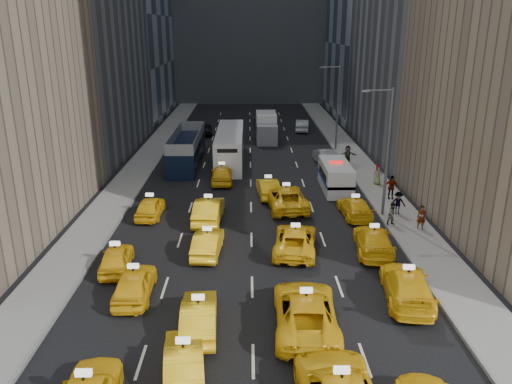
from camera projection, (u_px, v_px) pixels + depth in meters
ground at (252, 308)px, 23.79m from camera, size 160.00×160.00×0.00m
sidewalk_west at (140, 167)px, 47.35m from camera, size 3.00×90.00×0.15m
sidewalk_east at (360, 166)px, 47.64m from camera, size 3.00×90.00×0.15m
curb_west at (155, 167)px, 47.37m from camera, size 0.15×90.00×0.18m
curb_east at (345, 166)px, 47.61m from camera, size 0.15×90.00×0.18m
streetlight_near at (386, 148)px, 33.76m from camera, size 2.15×0.22×9.00m
streetlight_far at (337, 105)px, 52.74m from camera, size 2.15×0.22×9.00m
taxi_1 at (184, 361)px, 18.92m from camera, size 1.98×4.32×1.37m
taxi_4 at (135, 283)px, 24.53m from camera, size 1.83×4.34×1.46m
taxi_5 at (199, 316)px, 21.82m from camera, size 1.75×4.40×1.42m
taxi_6 at (306, 311)px, 21.99m from camera, size 2.94×5.98×1.63m
taxi_7 at (407, 285)px, 24.27m from camera, size 2.85×5.56×1.54m
taxi_8 at (116, 258)px, 27.34m from camera, size 1.95×4.06×1.34m
taxi_9 at (208, 243)px, 29.23m from camera, size 1.74×4.30×1.39m
taxi_10 at (295, 240)px, 29.58m from camera, size 3.08×5.49×1.45m
taxi_11 at (373, 240)px, 29.48m from camera, size 2.57×5.22×1.46m
taxi_12 at (150, 207)px, 35.02m from camera, size 1.77×4.16×1.40m
taxi_13 at (209, 210)px, 34.11m from camera, size 1.97×5.02×1.63m
taxi_14 at (286, 197)px, 36.65m from camera, size 3.28×6.09×1.63m
taxi_15 at (355, 208)px, 35.05m from camera, size 2.08×4.66×1.33m
taxi_16 at (222, 174)px, 42.62m from camera, size 1.91×4.52×1.52m
taxi_17 at (268, 188)px, 39.23m from camera, size 1.90×4.43×1.42m
nypd_van at (336, 177)px, 40.73m from camera, size 2.39×5.70×2.41m
double_decker at (187, 149)px, 47.99m from camera, size 3.09×11.16×3.21m
city_bus at (230, 146)px, 49.06m from camera, size 2.61×12.15×3.13m
box_truck at (266, 127)px, 58.53m from camera, size 2.41×6.81×3.10m
misc_car_0 at (325, 156)px, 48.41m from camera, size 2.02×4.81×1.55m
misc_car_1 at (202, 129)px, 61.89m from camera, size 2.74×5.15×1.38m
misc_car_2 at (262, 120)px, 67.44m from camera, size 2.41×5.27×1.50m
misc_car_3 at (228, 123)px, 65.24m from camera, size 2.12×4.42×1.46m
misc_car_4 at (302, 125)px, 63.87m from camera, size 2.10×4.70×1.50m
pedestrian_0 at (421, 217)px, 32.47m from camera, size 0.64×0.48×1.60m
pedestrian_1 at (393, 214)px, 33.13m from camera, size 0.83×0.59×1.55m
pedestrian_2 at (398, 203)px, 35.05m from camera, size 1.13×0.65×1.64m
pedestrian_3 at (391, 187)px, 38.18m from camera, size 1.13×0.63×1.83m
pedestrian_4 at (378, 175)px, 41.71m from camera, size 0.84×0.49×1.68m
pedestrian_5 at (348, 155)px, 47.55m from camera, size 1.77×0.64×1.87m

